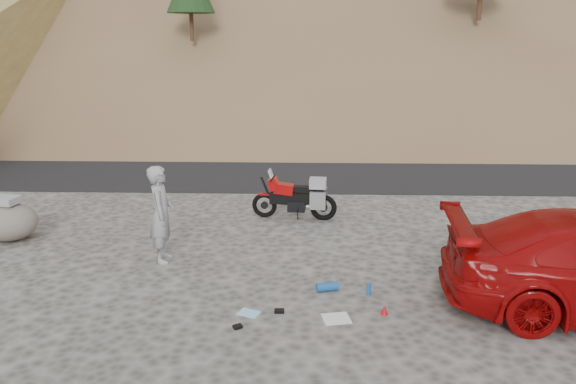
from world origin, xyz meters
The scene contains 13 objects.
ground centered at (0.00, 0.00, 0.00)m, with size 140.00×140.00×0.00m, color #413F3C.
road centered at (0.00, 9.00, 0.00)m, with size 120.00×7.00×0.05m, color black.
motorcycle centered at (0.58, 3.25, 0.54)m, with size 2.12×0.74×1.26m.
man centered at (-2.08, 0.47, 0.00)m, with size 0.71×0.47×1.96m, color #97969C.
boulder centered at (-5.80, 1.54, 0.44)m, with size 1.62×1.53×1.02m.
small_rock centered at (-6.41, 2.39, 0.19)m, with size 0.83×0.79×0.39m.
gear_white_cloth centered at (1.27, -1.88, 0.01)m, with size 0.43×0.38×0.01m, color white.
gear_blue_mat centered at (1.16, -0.85, 0.08)m, with size 0.15×0.15×0.39m, color #19509B.
gear_bottle centered at (1.88, -0.98, 0.10)m, with size 0.08×0.08×0.21m, color #19509B.
gear_funnel centered at (2.06, -1.71, 0.08)m, with size 0.12×0.12×0.16m, color red.
gear_glove_a centered at (0.35, -1.69, 0.02)m, with size 0.16×0.11×0.05m, color black.
gear_glove_b centered at (-0.27, -2.22, 0.02)m, with size 0.14×0.10×0.05m, color black.
gear_blue_cloth centered at (-0.14, -1.74, 0.01)m, with size 0.34×0.25×0.01m, color #97CDEA.
Camera 1 is at (0.76, -10.00, 4.34)m, focal length 35.00 mm.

